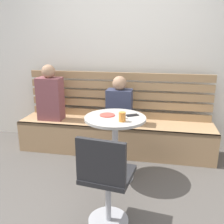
{
  "coord_description": "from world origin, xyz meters",
  "views": [
    {
      "loc": [
        0.6,
        -2.09,
        1.58
      ],
      "look_at": [
        0.06,
        0.66,
        0.75
      ],
      "focal_mm": 40.48,
      "sensor_mm": 36.0,
      "label": 1
    }
  ],
  "objects_px": {
    "cafe_table": "(115,136)",
    "person_adult": "(50,95)",
    "cup_tumbler_orange": "(122,117)",
    "booth_bench": "(115,137)",
    "phone_on_table": "(132,115)",
    "white_chair": "(106,179)",
    "cup_espresso_small": "(122,116)",
    "person_child_left": "(119,103)",
    "plate_small": "(107,115)"
  },
  "relations": [
    {
      "from": "phone_on_table",
      "to": "white_chair",
      "type": "bearing_deg",
      "value": 142.33
    },
    {
      "from": "cafe_table",
      "to": "cup_espresso_small",
      "type": "xyz_separation_m",
      "value": [
        0.08,
        -0.04,
        0.25
      ]
    },
    {
      "from": "cup_tumbler_orange",
      "to": "person_child_left",
      "type": "bearing_deg",
      "value": 101.36
    },
    {
      "from": "booth_bench",
      "to": "cafe_table",
      "type": "height_order",
      "value": "cafe_table"
    },
    {
      "from": "phone_on_table",
      "to": "cup_tumbler_orange",
      "type": "bearing_deg",
      "value": 129.67
    },
    {
      "from": "cafe_table",
      "to": "plate_small",
      "type": "height_order",
      "value": "plate_small"
    },
    {
      "from": "cup_tumbler_orange",
      "to": "plate_small",
      "type": "height_order",
      "value": "cup_tumbler_orange"
    },
    {
      "from": "booth_bench",
      "to": "cafe_table",
      "type": "distance_m",
      "value": 0.76
    },
    {
      "from": "cafe_table",
      "to": "person_adult",
      "type": "bearing_deg",
      "value": 148.21
    },
    {
      "from": "cafe_table",
      "to": "cup_espresso_small",
      "type": "height_order",
      "value": "cup_espresso_small"
    },
    {
      "from": "white_chair",
      "to": "person_child_left",
      "type": "xyz_separation_m",
      "value": [
        -0.13,
        1.47,
        0.26
      ]
    },
    {
      "from": "person_child_left",
      "to": "plate_small",
      "type": "distance_m",
      "value": 0.63
    },
    {
      "from": "white_chair",
      "to": "phone_on_table",
      "type": "xyz_separation_m",
      "value": [
        0.11,
        0.9,
        0.28
      ]
    },
    {
      "from": "cafe_table",
      "to": "cup_espresso_small",
      "type": "bearing_deg",
      "value": -24.52
    },
    {
      "from": "cafe_table",
      "to": "phone_on_table",
      "type": "bearing_deg",
      "value": 25.56
    },
    {
      "from": "person_child_left",
      "to": "cup_espresso_small",
      "type": "xyz_separation_m",
      "value": [
        0.15,
        -0.7,
        0.04
      ]
    },
    {
      "from": "person_child_left",
      "to": "cup_espresso_small",
      "type": "height_order",
      "value": "person_child_left"
    },
    {
      "from": "person_adult",
      "to": "cup_tumbler_orange",
      "type": "distance_m",
      "value": 1.4
    },
    {
      "from": "white_chair",
      "to": "cup_espresso_small",
      "type": "height_order",
      "value": "white_chair"
    },
    {
      "from": "cup_tumbler_orange",
      "to": "booth_bench",
      "type": "bearing_deg",
      "value": 105.37
    },
    {
      "from": "cup_tumbler_orange",
      "to": "cup_espresso_small",
      "type": "xyz_separation_m",
      "value": [
        -0.02,
        0.1,
        -0.02
      ]
    },
    {
      "from": "person_child_left",
      "to": "cup_tumbler_orange",
      "type": "bearing_deg",
      "value": -78.64
    },
    {
      "from": "white_chair",
      "to": "person_adult",
      "type": "relative_size",
      "value": 1.08
    },
    {
      "from": "white_chair",
      "to": "cup_tumbler_orange",
      "type": "bearing_deg",
      "value": 87.41
    },
    {
      "from": "plate_small",
      "to": "phone_on_table",
      "type": "height_order",
      "value": "plate_small"
    },
    {
      "from": "cup_espresso_small",
      "to": "phone_on_table",
      "type": "distance_m",
      "value": 0.16
    },
    {
      "from": "booth_bench",
      "to": "person_child_left",
      "type": "distance_m",
      "value": 0.51
    },
    {
      "from": "plate_small",
      "to": "phone_on_table",
      "type": "xyz_separation_m",
      "value": [
        0.28,
        0.05,
        -0.0
      ]
    },
    {
      "from": "white_chair",
      "to": "cup_tumbler_orange",
      "type": "relative_size",
      "value": 8.5
    },
    {
      "from": "booth_bench",
      "to": "cup_espresso_small",
      "type": "relative_size",
      "value": 48.21
    },
    {
      "from": "cafe_table",
      "to": "white_chair",
      "type": "xyz_separation_m",
      "value": [
        0.07,
        -0.81,
        -0.05
      ]
    },
    {
      "from": "person_child_left",
      "to": "cup_tumbler_orange",
      "type": "relative_size",
      "value": 6.52
    },
    {
      "from": "booth_bench",
      "to": "cup_tumbler_orange",
      "type": "bearing_deg",
      "value": -74.63
    },
    {
      "from": "person_child_left",
      "to": "phone_on_table",
      "type": "height_order",
      "value": "person_child_left"
    },
    {
      "from": "person_child_left",
      "to": "person_adult",
      "type": "bearing_deg",
      "value": -179.59
    },
    {
      "from": "cafe_table",
      "to": "person_adult",
      "type": "height_order",
      "value": "person_adult"
    },
    {
      "from": "cup_espresso_small",
      "to": "cup_tumbler_orange",
      "type": "bearing_deg",
      "value": -81.55
    },
    {
      "from": "cafe_table",
      "to": "person_child_left",
      "type": "bearing_deg",
      "value": 95.36
    },
    {
      "from": "booth_bench",
      "to": "cup_espresso_small",
      "type": "height_order",
      "value": "cup_espresso_small"
    },
    {
      "from": "cafe_table",
      "to": "cup_espresso_small",
      "type": "distance_m",
      "value": 0.27
    },
    {
      "from": "white_chair",
      "to": "cup_tumbler_orange",
      "type": "xyz_separation_m",
      "value": [
        0.03,
        0.67,
        0.33
      ]
    },
    {
      "from": "cafe_table",
      "to": "phone_on_table",
      "type": "relative_size",
      "value": 5.29
    },
    {
      "from": "cup_tumbler_orange",
      "to": "cup_espresso_small",
      "type": "bearing_deg",
      "value": 98.45
    },
    {
      "from": "white_chair",
      "to": "person_adult",
      "type": "height_order",
      "value": "person_adult"
    },
    {
      "from": "cup_tumbler_orange",
      "to": "person_adult",
      "type": "bearing_deg",
      "value": 145.49
    },
    {
      "from": "phone_on_table",
      "to": "cafe_table",
      "type": "bearing_deg",
      "value": 84.93
    },
    {
      "from": "booth_bench",
      "to": "person_adult",
      "type": "bearing_deg",
      "value": -178.1
    },
    {
      "from": "phone_on_table",
      "to": "plate_small",
      "type": "bearing_deg",
      "value": 70.16
    },
    {
      "from": "white_chair",
      "to": "cup_tumbler_orange",
      "type": "height_order",
      "value": "white_chair"
    },
    {
      "from": "cup_espresso_small",
      "to": "plate_small",
      "type": "bearing_deg",
      "value": 158.46
    }
  ]
}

